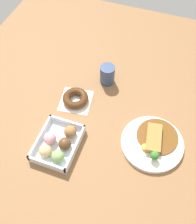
# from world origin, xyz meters

# --- Properties ---
(ground_plane) EXTENTS (1.60, 1.60, 0.00)m
(ground_plane) POSITION_xyz_m (0.00, 0.00, 0.00)
(ground_plane) COLOR brown
(curry_plate) EXTENTS (0.25, 0.25, 0.06)m
(curry_plate) POSITION_xyz_m (-0.06, -0.17, 0.01)
(curry_plate) COLOR white
(curry_plate) RESTS_ON ground_plane
(donut_box) EXTENTS (0.20, 0.16, 0.06)m
(donut_box) POSITION_xyz_m (-0.20, 0.18, 0.03)
(donut_box) COLOR silver
(donut_box) RESTS_ON ground_plane
(chocolate_ring_donut) EXTENTS (0.15, 0.15, 0.04)m
(chocolate_ring_donut) POSITION_xyz_m (0.03, 0.20, 0.02)
(chocolate_ring_donut) COLOR white
(chocolate_ring_donut) RESTS_ON ground_plane
(coffee_mug) EXTENTS (0.07, 0.07, 0.09)m
(coffee_mug) POSITION_xyz_m (0.19, 0.10, 0.05)
(coffee_mug) COLOR #33476B
(coffee_mug) RESTS_ON ground_plane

